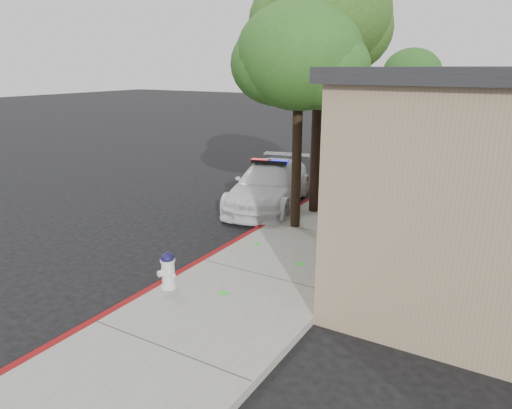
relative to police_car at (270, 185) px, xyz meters
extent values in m
plane|color=black|center=(0.90, -4.81, -0.69)|extent=(120.00, 120.00, 0.00)
cube|color=gray|center=(2.50, -1.81, -0.61)|extent=(3.20, 60.00, 0.15)
cube|color=maroon|center=(0.96, -1.81, -0.61)|extent=(0.14, 60.00, 0.16)
cube|color=black|center=(4.07, -3.81, 1.26)|extent=(0.08, 1.48, 1.68)
cube|color=black|center=(4.07, -0.81, 1.26)|extent=(0.08, 1.48, 1.68)
cube|color=black|center=(4.07, 2.19, 1.26)|extent=(0.08, 1.48, 1.68)
cube|color=black|center=(4.07, 5.19, 1.26)|extent=(0.08, 1.48, 1.68)
cube|color=black|center=(4.07, 8.19, 1.26)|extent=(0.08, 1.48, 1.68)
cube|color=black|center=(4.07, 11.19, 1.26)|extent=(0.08, 1.48, 1.68)
cube|color=black|center=(4.07, 14.19, 1.26)|extent=(0.08, 1.48, 1.68)
imported|color=white|center=(0.00, 0.00, 0.00)|extent=(2.95, 5.03, 1.37)
cube|color=black|center=(0.00, 0.00, 0.74)|extent=(1.23, 0.55, 0.10)
cube|color=red|center=(-0.31, -0.07, 0.74)|extent=(0.56, 0.35, 0.11)
cube|color=#0D15EB|center=(0.31, 0.07, 0.74)|extent=(0.56, 0.35, 0.11)
cylinder|color=white|center=(1.25, -6.22, -0.51)|extent=(0.30, 0.30, 0.05)
cylinder|color=white|center=(1.25, -6.22, -0.24)|extent=(0.25, 0.25, 0.49)
cylinder|color=white|center=(1.25, -6.22, 0.03)|extent=(0.29, 0.29, 0.04)
ellipsoid|color=#130F3A|center=(1.25, -6.22, 0.08)|extent=(0.26, 0.26, 0.19)
cylinder|color=#130F3A|center=(1.25, -6.22, 0.17)|extent=(0.06, 0.06, 0.05)
cylinder|color=white|center=(1.11, -6.17, -0.22)|extent=(0.14, 0.13, 0.10)
cylinder|color=white|center=(1.39, -6.28, -0.22)|extent=(0.14, 0.13, 0.10)
cylinder|color=white|center=(1.19, -6.37, -0.20)|extent=(0.16, 0.15, 0.13)
cylinder|color=black|center=(1.73, -1.71, 1.20)|extent=(0.25, 0.25, 3.47)
ellipsoid|color=#295A1C|center=(1.73, -1.71, 3.80)|extent=(3.09, 3.09, 2.62)
ellipsoid|color=#295A1C|center=(2.29, -1.61, 3.51)|extent=(2.31, 2.31, 1.97)
ellipsoid|color=#295A1C|center=(1.27, -1.84, 3.61)|extent=(2.41, 2.41, 2.05)
cylinder|color=black|center=(1.60, -0.16, 1.65)|extent=(0.31, 0.31, 4.37)
ellipsoid|color=#2B551A|center=(1.60, -0.16, 4.90)|extent=(3.66, 3.66, 3.11)
ellipsoid|color=#2B551A|center=(1.89, 0.36, 4.54)|extent=(2.95, 2.95, 2.51)
ellipsoid|color=#2B551A|center=(1.26, -0.57, 4.66)|extent=(2.84, 2.84, 2.41)
cylinder|color=black|center=(1.83, 9.65, 0.97)|extent=(0.22, 0.22, 3.01)
ellipsoid|color=#2A531A|center=(1.83, 9.65, 3.25)|extent=(2.58, 2.58, 2.20)
ellipsoid|color=#2A531A|center=(2.29, 9.73, 2.99)|extent=(1.98, 1.98, 1.68)
ellipsoid|color=#2A531A|center=(1.53, 9.44, 3.08)|extent=(2.07, 2.07, 1.76)
camera|label=1|loc=(6.88, -12.43, 3.57)|focal=32.91mm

